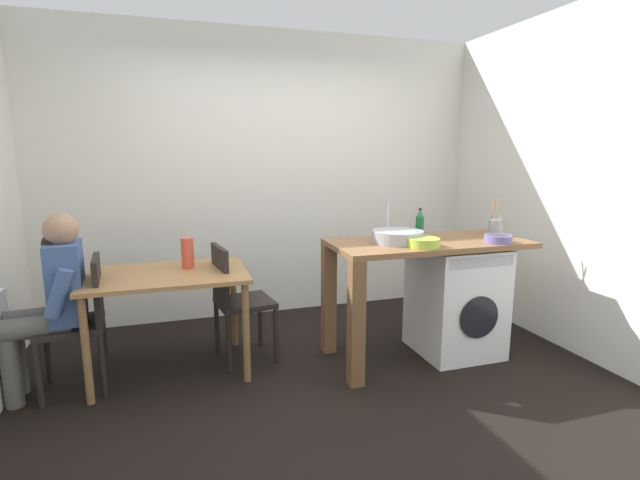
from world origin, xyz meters
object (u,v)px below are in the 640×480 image
Objects in this scene: chair_person_seat at (82,316)px; mixing_bowl at (423,242)px; chair_opposite at (235,296)px; washing_machine at (456,299)px; bottle_tall_green at (420,224)px; dining_table at (168,286)px; utensil_crock at (495,227)px; seated_person at (52,295)px; colander at (498,238)px; vase at (188,253)px.

mixing_bowl is (2.28, -0.42, 0.45)m from chair_person_seat.
mixing_bowl is (1.26, -0.56, 0.45)m from chair_opposite.
bottle_tall_green reaches higher than washing_machine.
bottle_tall_green is 1.01× the size of mixing_bowl.
dining_table is 3.67× the size of utensil_crock.
seated_person is 2.62m from bottle_tall_green.
colander is (0.61, -0.02, -0.00)m from mixing_bowl.
dining_table is 4.75× the size of mixing_bowl.
utensil_crock is (2.53, -0.27, 0.35)m from dining_table.
utensil_crock reaches higher than colander.
washing_machine is 2.87× the size of utensil_crock.
chair_person_seat is at bearing -170.29° from dining_table.
seated_person is 5.33× the size of vase.
mixing_bowl is 0.83m from utensil_crock.
utensil_crock is 1.50× the size of colander.
colander reaches higher than chair_opposite.
vase reaches higher than chair_opposite.
mixing_bowl is at bearing -155.13° from washing_machine.
chair_person_seat is (-0.55, -0.09, -0.14)m from dining_table.
washing_machine is 0.59m from colander.
chair_person_seat is 4.50× the size of colander.
bottle_tall_green is 1.04× the size of vase.
chair_opposite is 3.85× the size of bottle_tall_green.
chair_opposite is at bearing 4.67° from dining_table.
colander is at bearing -103.07° from seated_person.
chair_opposite is (0.48, 0.04, -0.14)m from dining_table.
seated_person is at bearing 178.26° from bottle_tall_green.
bottle_tall_green is (2.60, -0.08, 0.35)m from seated_person.
bottle_tall_green is (-0.27, 0.13, 0.60)m from washing_machine.
seated_person reaches higher than bottle_tall_green.
colander is at bearing -49.26° from washing_machine.
mixing_bowl reaches higher than chair_person_seat.
chair_person_seat is 3.99× the size of vase.
chair_opposite is 2.01m from colander.
colander is at bearing -12.87° from dining_table.
chair_person_seat is 3.00× the size of utensil_crock.
colander is 2.29m from vase.
bottle_tall_green is 0.37m from mixing_bowl.
mixing_bowl is at bearing -21.24° from vase.
bottle_tall_green is 0.78× the size of utensil_crock.
bottle_tall_green is at bearing 142.61° from colander.
utensil_crock is (2.05, -0.31, 0.48)m from chair_opposite.
colander is at bearing 64.37° from chair_opposite.
colander reaches higher than dining_table.
washing_machine is 4.30× the size of colander.
seated_person reaches higher than vase.
utensil_crock reaches higher than mixing_bowl.
chair_person_seat is at bearing 176.77° from utensil_crock.
seated_person reaches higher than washing_machine.
colander reaches higher than chair_person_seat.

